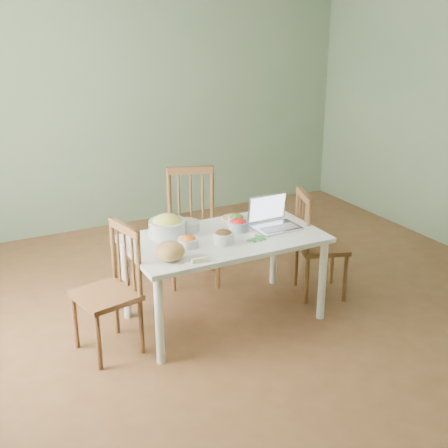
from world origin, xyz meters
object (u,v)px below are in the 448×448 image
bowl_squash (167,226)px  laptop (277,214)px  chair_far (193,228)px  chair_left (105,292)px  dining_table (224,278)px  bread_boule (170,251)px  chair_right (322,244)px

bowl_squash → laptop: 0.84m
chair_far → bowl_squash: size_ratio=3.58×
chair_left → bowl_squash: 0.69m
laptop → dining_table: bearing=174.0°
dining_table → laptop: 0.64m
bread_boule → chair_left: bearing=157.5°
chair_right → bread_boule: chair_right is taller
chair_left → laptop: 1.42m
bowl_squash → laptop: laptop is taller
chair_far → bread_boule: (-0.59, -0.92, 0.25)m
chair_left → chair_far: bearing=115.0°
chair_far → laptop: 0.89m
chair_left → chair_right: size_ratio=1.01×
bowl_squash → bread_boule: bearing=-110.1°
chair_right → chair_far: bearing=69.7°
dining_table → chair_right: bearing=0.4°
bread_boule → chair_right: bearing=8.7°
chair_right → bowl_squash: bearing=100.4°
chair_right → chair_left: bearing=111.0°
chair_right → laptop: (-0.48, -0.04, 0.35)m
laptop → bowl_squash: bearing=161.5°
chair_right → laptop: bearing=114.5°
dining_table → bowl_squash: (-0.36, 0.21, 0.42)m
chair_far → bread_boule: 1.12m
chair_left → laptop: bearing=78.3°
chair_left → chair_right: bearing=79.6°
chair_far → bread_boule: bearing=-103.0°
chair_far → bread_boule: chair_far is taller
chair_far → laptop: bearing=-44.2°
chair_right → bowl_squash: chair_right is taller
chair_left → bowl_squash: size_ratio=3.28×
dining_table → chair_left: chair_left is taller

